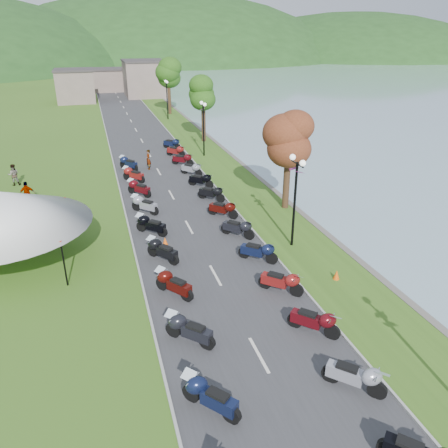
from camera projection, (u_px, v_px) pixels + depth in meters
road at (149, 154)px, 42.42m from camera, size 7.00×120.00×0.02m
hills_backdrop at (98, 60)px, 182.64m from camera, size 360.00×120.00×76.00m
far_building at (104, 81)px, 80.33m from camera, size 18.00×16.00×5.00m
moto_row_left at (174, 285)px, 19.57m from camera, size 2.60×43.45×1.10m
moto_row_right at (222, 209)px, 27.95m from camera, size 2.60×39.50×1.10m
vendor_tent_main at (1, 229)px, 21.60m from camera, size 5.90×5.90×4.00m
tree_lakeside at (288, 153)px, 28.15m from camera, size 2.71×2.71×7.53m
pedestrian_a at (7, 217)px, 28.10m from camera, size 0.75×0.73×1.66m
pedestrian_b at (16, 185)px, 34.00m from camera, size 0.84×0.50×1.67m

